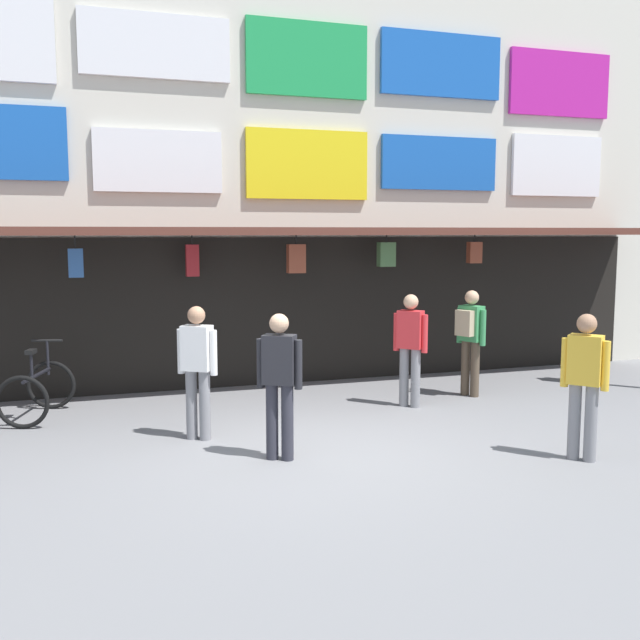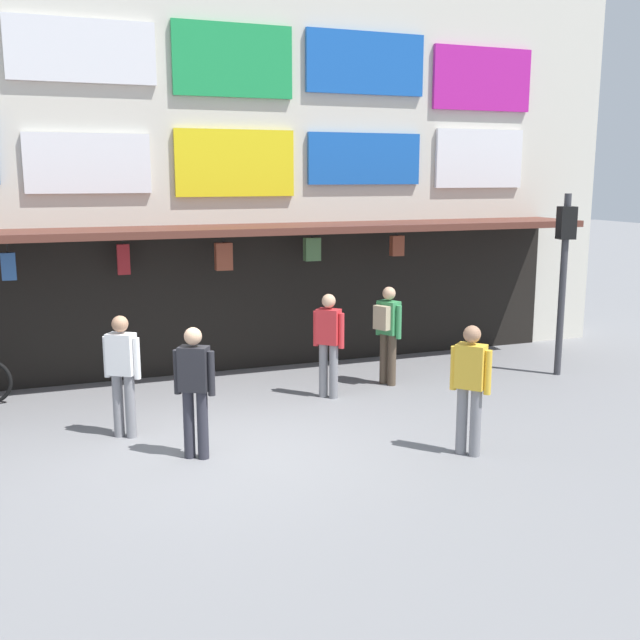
% 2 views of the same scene
% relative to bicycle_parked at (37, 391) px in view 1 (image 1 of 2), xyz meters
% --- Properties ---
extents(ground_plane, '(80.00, 80.00, 0.00)m').
position_rel_bicycle_parked_xyz_m(ground_plane, '(3.09, -2.74, -0.39)').
color(ground_plane, slate).
extents(shopfront, '(18.00, 2.60, 8.00)m').
position_rel_bicycle_parked_xyz_m(shopfront, '(3.09, 1.82, 3.57)').
color(shopfront, beige).
rests_on(shopfront, ground).
extents(bicycle_parked, '(1.03, 1.32, 1.05)m').
position_rel_bicycle_parked_xyz_m(bicycle_parked, '(0.00, 0.00, 0.00)').
color(bicycle_parked, black).
rests_on(bicycle_parked, ground).
extents(pedestrian_in_green, '(0.46, 0.38, 1.68)m').
position_rel_bicycle_parked_xyz_m(pedestrian_in_green, '(1.97, -1.74, 0.55)').
color(pedestrian_in_green, gray).
rests_on(pedestrian_in_green, ground).
extents(pedestrian_in_black, '(0.45, 0.49, 1.68)m').
position_rel_bicycle_parked_xyz_m(pedestrian_in_black, '(6.42, -0.64, 0.59)').
color(pedestrian_in_black, brown).
rests_on(pedestrian_in_black, ground).
extents(pedestrian_in_purple, '(0.41, 0.41, 1.68)m').
position_rel_bicycle_parked_xyz_m(pedestrian_in_purple, '(5.23, -0.99, 0.55)').
color(pedestrian_in_purple, gray).
rests_on(pedestrian_in_purple, ground).
extents(pedestrian_in_blue, '(0.47, 0.37, 1.68)m').
position_rel_bicycle_parked_xyz_m(pedestrian_in_blue, '(2.73, -2.84, 0.55)').
color(pedestrian_in_blue, '#2D2D38').
rests_on(pedestrian_in_blue, ground).
extents(pedestrian_in_red, '(0.40, 0.43, 1.68)m').
position_rel_bicycle_parked_xyz_m(pedestrian_in_red, '(5.99, -3.93, 0.55)').
color(pedestrian_in_red, gray).
rests_on(pedestrian_in_red, ground).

